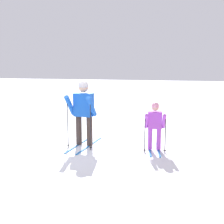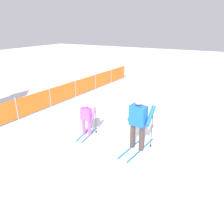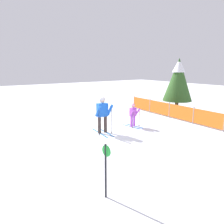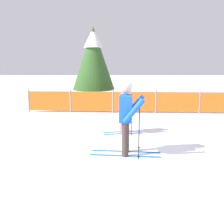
% 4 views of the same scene
% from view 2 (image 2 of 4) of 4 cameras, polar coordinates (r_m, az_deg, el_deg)
% --- Properties ---
extents(ground_plane, '(60.00, 60.00, 0.00)m').
position_cam_2_polar(ground_plane, '(7.18, 8.90, -8.85)').
color(ground_plane, white).
extents(skier_adult, '(1.71, 0.79, 1.78)m').
position_cam_2_polar(skier_adult, '(6.56, 6.91, -1.41)').
color(skier_adult, '#1966B2').
rests_on(skier_adult, ground_plane).
extents(skier_child, '(1.21, 0.58, 1.26)m').
position_cam_2_polar(skier_child, '(7.54, -6.72, -0.90)').
color(skier_child, '#1966B2').
rests_on(skier_child, ground_plane).
extents(safety_fence, '(12.55, 0.69, 0.96)m').
position_cam_2_polar(safety_fence, '(11.20, -12.54, 4.98)').
color(safety_fence, gray).
rests_on(safety_fence, ground_plane).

